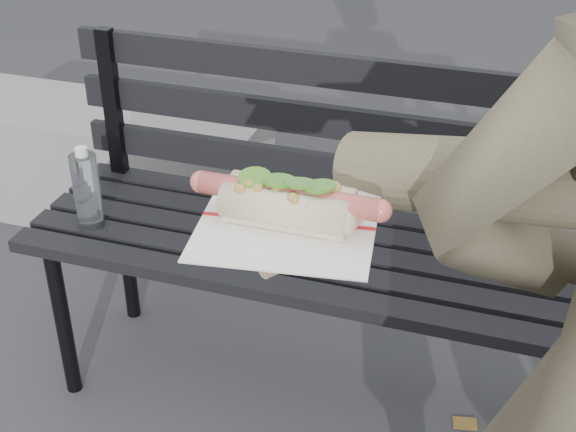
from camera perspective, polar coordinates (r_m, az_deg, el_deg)
name	(u,v)px	position (r m, az deg, el deg)	size (l,w,h in m)	color
park_bench	(339,217)	(1.91, 3.67, -0.05)	(1.50, 0.44, 0.88)	black
concrete_block	(99,161)	(2.95, -13.31, 3.82)	(1.20, 0.40, 0.40)	slate
held_hotdog	(488,194)	(0.86, 14.06, 1.54)	(0.64, 0.30, 0.20)	#4C4433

